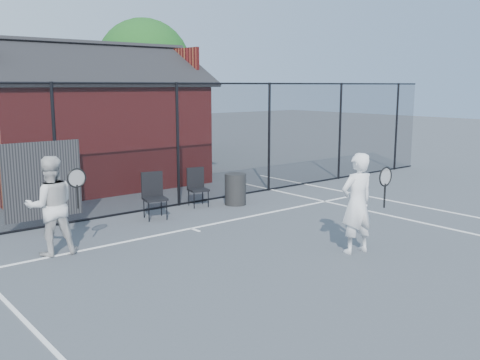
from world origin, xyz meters
TOP-DOWN VIEW (x-y plane):
  - ground at (0.00, 0.00)m, footprint 80.00×80.00m
  - court_lines at (0.00, -1.32)m, footprint 11.02×18.00m
  - fence at (-0.30, 5.00)m, footprint 22.04×3.00m
  - clubhouse at (0.50, 9.00)m, footprint 6.50×4.36m
  - tree_right at (5.50, 14.50)m, footprint 3.97×3.97m
  - player_front at (1.36, -0.16)m, footprint 0.83×0.65m
  - player_back at (-2.82, 3.13)m, footprint 1.00×0.82m
  - chair_left at (-0.14, 4.19)m, footprint 0.59×0.61m
  - chair_right at (1.31, 4.60)m, footprint 0.54×0.55m
  - waste_bin at (2.14, 4.19)m, footprint 0.57×0.57m

SIDE VIEW (x-z plane):
  - ground at x=0.00m, z-range 0.00..0.00m
  - court_lines at x=0.00m, z-range 0.00..0.01m
  - waste_bin at x=2.14m, z-range 0.00..0.78m
  - chair_right at x=1.31m, z-range 0.00..0.92m
  - chair_left at x=-0.14m, z-range 0.00..1.01m
  - player_back at x=-2.82m, z-range 0.00..1.74m
  - player_front at x=1.36m, z-range 0.00..1.78m
  - fence at x=-0.30m, z-range -0.05..2.95m
  - clubhouse at x=0.50m, z-range -0.49..3.70m
  - tree_right at x=5.50m, z-range 0.86..6.56m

